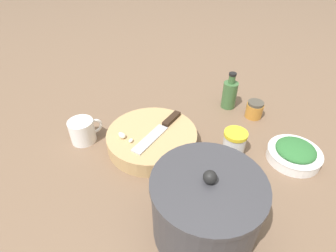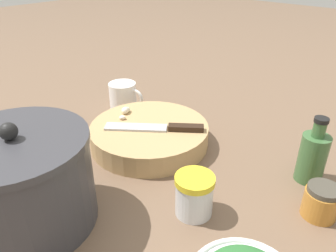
% 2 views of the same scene
% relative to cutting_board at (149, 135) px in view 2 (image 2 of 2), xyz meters
% --- Properties ---
extents(ground_plane, '(5.00, 5.00, 0.00)m').
position_rel_cutting_board_xyz_m(ground_plane, '(-0.08, 0.03, -0.03)').
color(ground_plane, brown).
extents(cutting_board, '(0.29, 0.29, 0.05)m').
position_rel_cutting_board_xyz_m(cutting_board, '(0.00, 0.00, 0.00)').
color(cutting_board, tan).
rests_on(cutting_board, ground_plane).
extents(chef_knife, '(0.20, 0.16, 0.01)m').
position_rel_cutting_board_xyz_m(chef_knife, '(-0.03, -0.00, 0.03)').
color(chef_knife, black).
rests_on(chef_knife, cutting_board).
extents(garlic_cloves, '(0.04, 0.06, 0.02)m').
position_rel_cutting_board_xyz_m(garlic_cloves, '(0.09, -0.00, 0.03)').
color(garlic_cloves, silver).
rests_on(garlic_cloves, cutting_board).
extents(spice_jar, '(0.07, 0.07, 0.08)m').
position_rel_cutting_board_xyz_m(spice_jar, '(-0.23, 0.12, 0.01)').
color(spice_jar, silver).
rests_on(spice_jar, ground_plane).
extents(coffee_mug, '(0.11, 0.08, 0.08)m').
position_rel_cutting_board_xyz_m(coffee_mug, '(0.20, -0.10, 0.01)').
color(coffee_mug, white).
rests_on(coffee_mug, ground_plane).
extents(honey_jar, '(0.06, 0.06, 0.06)m').
position_rel_cutting_board_xyz_m(honey_jar, '(-0.40, -0.03, 0.01)').
color(honey_jar, '#BC7A2D').
rests_on(honey_jar, ground_plane).
extents(oil_bottle, '(0.06, 0.06, 0.14)m').
position_rel_cutting_board_xyz_m(oil_bottle, '(-0.35, -0.12, 0.03)').
color(oil_bottle, '#3D6638').
rests_on(oil_bottle, ground_plane).
extents(stock_pot, '(0.24, 0.24, 0.19)m').
position_rel_cutting_board_xyz_m(stock_pot, '(-0.03, 0.32, 0.06)').
color(stock_pot, '#38383D').
rests_on(stock_pot, ground_plane).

